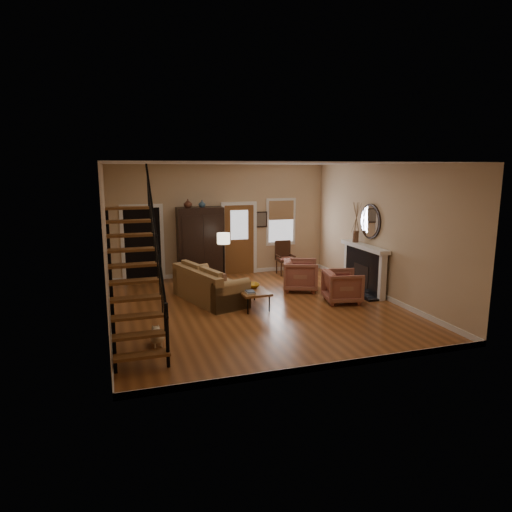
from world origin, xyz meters
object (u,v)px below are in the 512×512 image
object	(u,v)px
sofa	(210,285)
coffee_table	(251,298)
armoire	(201,244)
armchair_left	(343,286)
floor_lamp	(224,261)
side_chair	(285,258)
armchair_right	(301,275)

from	to	relation	value
sofa	coffee_table	xyz separation A→B (m)	(0.82, -0.79, -0.19)
armoire	coffee_table	size ratio (longest dim) A/B	1.90
armchair_left	floor_lamp	size ratio (longest dim) A/B	0.57
floor_lamp	side_chair	distance (m)	2.36
coffee_table	side_chair	bearing A→B (deg)	55.38
coffee_table	floor_lamp	bearing A→B (deg)	95.87
sofa	armchair_left	xyz separation A→B (m)	(3.03, -1.08, -0.02)
sofa	floor_lamp	bearing A→B (deg)	42.82
armoire	coffee_table	world-z (taller)	armoire
side_chair	sofa	bearing A→B (deg)	-143.56
coffee_table	side_chair	distance (m)	3.45
armchair_left	armchair_right	size ratio (longest dim) A/B	0.95
sofa	coffee_table	world-z (taller)	sofa
armoire	coffee_table	xyz separation A→B (m)	(0.60, -3.03, -0.84)
armchair_left	floor_lamp	xyz separation A→B (m)	(-2.41, 2.18, 0.36)
sofa	coffee_table	bearing A→B (deg)	-61.43
armchair_right	armchair_left	bearing A→B (deg)	-135.95
sofa	armchair_left	bearing A→B (deg)	-37.17
armoire	sofa	size ratio (longest dim) A/B	0.96
coffee_table	side_chair	xyz separation A→B (m)	(1.95, 2.83, 0.30)
armchair_left	floor_lamp	bearing A→B (deg)	59.23
coffee_table	armchair_right	size ratio (longest dim) A/B	1.23
coffee_table	floor_lamp	size ratio (longest dim) A/B	0.74
coffee_table	side_chair	world-z (taller)	side_chair
armchair_left	armchair_right	world-z (taller)	armchair_right
side_chair	floor_lamp	bearing A→B (deg)	-156.05
armchair_left	armchair_right	bearing A→B (deg)	33.71
armoire	armchair_right	world-z (taller)	armoire
sofa	armchair_right	distance (m)	2.50
armoire	floor_lamp	size ratio (longest dim) A/B	1.40
armchair_left	side_chair	distance (m)	3.14
armchair_right	side_chair	distance (m)	1.85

